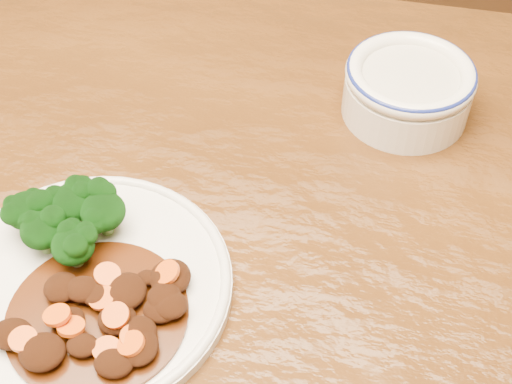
# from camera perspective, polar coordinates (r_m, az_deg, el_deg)

# --- Properties ---
(dining_table) EXTENTS (1.56, 1.01, 0.75)m
(dining_table) POSITION_cam_1_polar(r_m,az_deg,el_deg) (0.72, -11.29, -8.07)
(dining_table) COLOR #502C0E
(dining_table) RESTS_ON ground
(dinner_plate) EXTENTS (0.25, 0.25, 0.02)m
(dinner_plate) POSITION_cam_1_polar(r_m,az_deg,el_deg) (0.62, -13.38, -7.24)
(dinner_plate) COLOR silver
(dinner_plate) RESTS_ON dining_table
(broccoli_florets) EXTENTS (0.10, 0.08, 0.04)m
(broccoli_florets) POSITION_cam_1_polar(r_m,az_deg,el_deg) (0.63, -15.04, -2.13)
(broccoli_florets) COLOR #67954D
(broccoli_florets) RESTS_ON dinner_plate
(mince_stew) EXTENTS (0.15, 0.15, 0.03)m
(mince_stew) POSITION_cam_1_polar(r_m,az_deg,el_deg) (0.59, -11.86, -9.59)
(mince_stew) COLOR #3F1B06
(mince_stew) RESTS_ON dinner_plate
(dip_bowl) EXTENTS (0.13, 0.13, 0.06)m
(dip_bowl) POSITION_cam_1_polar(r_m,az_deg,el_deg) (0.76, 12.08, 8.16)
(dip_bowl) COLOR silver
(dip_bowl) RESTS_ON dining_table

